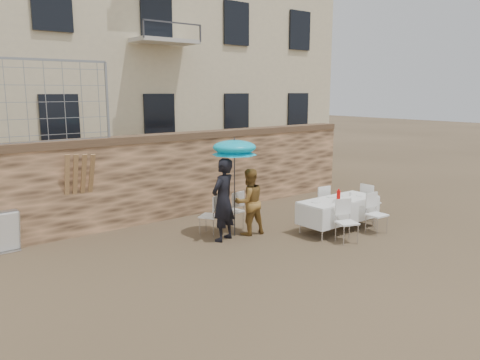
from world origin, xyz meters
TOP-DOWN VIEW (x-y plane):
  - ground at (0.00, 0.00)m, footprint 80.00×80.00m
  - stone_wall at (0.00, 5.00)m, footprint 13.00×0.50m
  - chain_link_fence at (-3.00, 5.00)m, footprint 3.20×0.06m
  - man_suit at (0.13, 2.47)m, footprint 0.80×0.65m
  - woman_dress at (0.88, 2.47)m, footprint 0.85×0.71m
  - umbrella at (0.53, 2.57)m, footprint 1.03×1.03m
  - couple_chair_left at (0.13, 3.02)m, footprint 0.66×0.66m
  - couple_chair_right at (0.83, 3.02)m, footprint 0.54×0.54m
  - banquet_table at (2.79, 1.38)m, footprint 2.10×0.85m
  - soda_bottle at (2.59, 1.23)m, footprint 0.09×0.09m
  - table_chair_front_left at (2.19, 0.63)m, footprint 0.61×0.61m
  - table_chair_front_right at (3.29, 0.63)m, footprint 0.50×0.50m
  - table_chair_back at (2.99, 2.18)m, footprint 0.54×0.54m
  - table_chair_side at (4.19, 1.48)m, footprint 0.50×0.50m
  - chair_stack_right at (-3.87, 4.70)m, footprint 0.46×0.32m
  - wood_planks at (-2.27, 4.77)m, footprint 0.70×0.20m

SIDE VIEW (x-z plane):
  - ground at x=0.00m, z-range 0.00..0.00m
  - chair_stack_right at x=-3.87m, z-range 0.00..0.92m
  - couple_chair_left at x=0.13m, z-range 0.00..0.96m
  - couple_chair_right at x=0.83m, z-range 0.00..0.96m
  - table_chair_front_left at x=2.19m, z-range 0.00..0.96m
  - table_chair_front_right at x=3.29m, z-range 0.00..0.96m
  - table_chair_back at x=2.99m, z-range 0.00..0.96m
  - table_chair_side at x=4.19m, z-range 0.00..0.96m
  - banquet_table at x=2.79m, z-range 0.34..1.12m
  - woman_dress at x=0.88m, z-range 0.00..1.57m
  - soda_bottle at x=2.59m, z-range 0.77..1.04m
  - man_suit at x=0.13m, z-range 0.00..1.88m
  - wood_planks at x=-2.27m, z-range 0.00..2.00m
  - stone_wall at x=0.00m, z-range 0.00..2.20m
  - umbrella at x=0.53m, z-range 0.95..3.09m
  - chain_link_fence at x=-3.00m, z-range 2.20..4.00m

